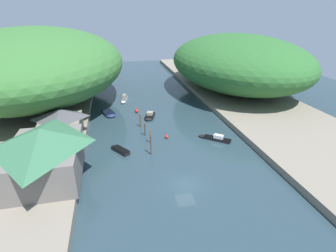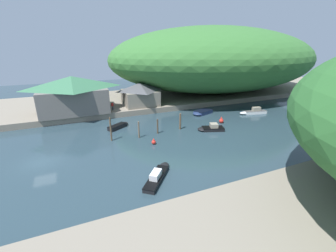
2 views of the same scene
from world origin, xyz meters
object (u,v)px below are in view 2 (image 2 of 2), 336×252
at_px(boathouse_shed, 140,94).
at_px(channel_buoy_far, 221,121).
at_px(person_on_quay, 112,105).
at_px(channel_buoy_near, 154,142).
at_px(boat_cabin_cruiser, 119,126).
at_px(boat_near_quay, 158,175).
at_px(boat_far_upstream, 253,112).
at_px(boat_red_skiff, 211,128).
at_px(boat_yellow_tender, 201,112).
at_px(waterfront_building, 73,94).
at_px(person_by_boathouse, 74,111).

height_order(boathouse_shed, channel_buoy_far, boathouse_shed).
relative_size(channel_buoy_far, person_on_quay, 0.71).
xyz_separation_m(boathouse_shed, channel_buoy_near, (18.06, -3.48, -3.17)).
height_order(boat_cabin_cruiser, boat_near_quay, boat_near_quay).
bearing_deg(boat_far_upstream, person_on_quay, 80.31).
relative_size(boat_near_quay, boat_red_skiff, 1.16).
bearing_deg(person_on_quay, boat_yellow_tender, -38.47).
distance_m(waterfront_building, boat_cabin_cruiser, 12.18).
distance_m(boat_cabin_cruiser, person_by_boathouse, 9.41).
bearing_deg(channel_buoy_near, boat_yellow_tender, 125.88).
xyz_separation_m(boat_red_skiff, person_by_boathouse, (-13.49, -20.19, 1.73)).
xyz_separation_m(boat_red_skiff, channel_buoy_near, (1.51, -10.42, 0.00)).
bearing_deg(channel_buoy_far, boathouse_shed, -142.84).
height_order(boathouse_shed, person_on_quay, boathouse_shed).
xyz_separation_m(waterfront_building, channel_buoy_near, (18.05, 9.51, -4.23)).
bearing_deg(waterfront_building, boat_far_upstream, 70.11).
xyz_separation_m(boathouse_shed, boat_cabin_cruiser, (9.45, -6.56, -3.19)).
distance_m(boathouse_shed, boat_red_skiff, 18.23).
height_order(boat_far_upstream, channel_buoy_near, boat_far_upstream).
distance_m(boat_yellow_tender, person_by_boathouse, 24.19).
bearing_deg(boathouse_shed, boat_cabin_cruiser, -34.78).
distance_m(boat_red_skiff, person_by_boathouse, 24.35).
xyz_separation_m(boat_cabin_cruiser, boat_red_skiff, (7.11, 13.51, 0.03)).
height_order(boat_cabin_cruiser, channel_buoy_far, channel_buoy_far).
distance_m(waterfront_building, channel_buoy_near, 20.83).
relative_size(boat_yellow_tender, boat_near_quay, 0.93).
bearing_deg(boathouse_shed, waterfront_building, -89.93).
xyz_separation_m(person_on_quay, person_by_boathouse, (1.02, -6.98, 0.00)).
distance_m(channel_buoy_far, person_by_boathouse, 26.51).
xyz_separation_m(channel_buoy_near, person_on_quay, (-16.02, -2.79, 1.73)).
distance_m(boat_far_upstream, person_by_boathouse, 34.55).
xyz_separation_m(waterfront_building, person_on_quay, (2.03, 6.73, -2.50)).
xyz_separation_m(boat_near_quay, channel_buoy_near, (-8.21, 2.45, 0.02)).
distance_m(channel_buoy_near, person_on_quay, 16.35).
bearing_deg(channel_buoy_far, boat_red_skiff, -58.24).
relative_size(boathouse_shed, person_on_quay, 4.37).
xyz_separation_m(channel_buoy_near, channel_buoy_far, (-3.87, 14.23, 0.11)).
bearing_deg(person_by_boathouse, boat_far_upstream, -4.33).
bearing_deg(boat_yellow_tender, channel_buoy_far, 164.62).
bearing_deg(channel_buoy_near, boat_cabin_cruiser, -160.29).
height_order(boat_far_upstream, person_by_boathouse, person_by_boathouse).
bearing_deg(boat_yellow_tender, channel_buoy_near, 106.73).
xyz_separation_m(boathouse_shed, person_on_quay, (2.04, -6.26, -1.44)).
relative_size(channel_buoy_near, person_on_quay, 0.54).
relative_size(boat_far_upstream, channel_buoy_near, 6.41).
bearing_deg(boat_red_skiff, boat_far_upstream, -51.76).
xyz_separation_m(boat_near_quay, boat_red_skiff, (-9.71, 12.88, 0.02)).
relative_size(boat_yellow_tender, boat_far_upstream, 0.84).
bearing_deg(person_on_quay, boathouse_shed, -0.50).
height_order(boathouse_shed, boat_red_skiff, boathouse_shed).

